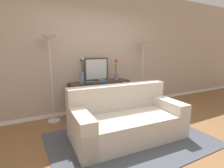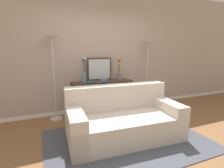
{
  "view_description": "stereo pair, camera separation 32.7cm",
  "coord_description": "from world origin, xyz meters",
  "px_view_note": "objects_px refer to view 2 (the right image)",
  "views": [
    {
      "loc": [
        -1.7,
        -2.09,
        1.5
      ],
      "look_at": [
        -0.06,
        0.95,
        0.84
      ],
      "focal_mm": 28.12,
      "sensor_mm": 36.0,
      "label": 1
    },
    {
      "loc": [
        -1.41,
        -2.24,
        1.5
      ],
      "look_at": [
        -0.06,
        0.95,
        0.84
      ],
      "focal_mm": 28.12,
      "sensor_mm": 36.0,
      "label": 2
    }
  ],
  "objects_px": {
    "console_table": "(103,91)",
    "book_row_under_console": "(86,113)",
    "vase_tall_flowers": "(84,72)",
    "vase_short_flowers": "(119,72)",
    "floor_lamp_right": "(148,56)",
    "floor_lamp_left": "(53,55)",
    "book_stack": "(91,82)",
    "couch": "(123,120)",
    "wall_mirror": "(99,69)",
    "fruit_bowl": "(104,81)"
  },
  "relations": [
    {
      "from": "couch",
      "to": "vase_short_flowers",
      "type": "xyz_separation_m",
      "value": [
        0.51,
        1.26,
        0.68
      ]
    },
    {
      "from": "floor_lamp_left",
      "to": "book_stack",
      "type": "bearing_deg",
      "value": -9.82
    },
    {
      "from": "fruit_bowl",
      "to": "book_stack",
      "type": "xyz_separation_m",
      "value": [
        -0.31,
        0.01,
        -0.01
      ]
    },
    {
      "from": "book_stack",
      "to": "console_table",
      "type": "bearing_deg",
      "value": 19.79
    },
    {
      "from": "vase_short_flowers",
      "to": "fruit_bowl",
      "type": "distance_m",
      "value": 0.48
    },
    {
      "from": "floor_lamp_left",
      "to": "wall_mirror",
      "type": "xyz_separation_m",
      "value": [
        1.07,
        0.14,
        -0.36
      ]
    },
    {
      "from": "floor_lamp_right",
      "to": "book_stack",
      "type": "distance_m",
      "value": 1.67
    },
    {
      "from": "vase_tall_flowers",
      "to": "console_table",
      "type": "bearing_deg",
      "value": 1.33
    },
    {
      "from": "couch",
      "to": "fruit_bowl",
      "type": "bearing_deg",
      "value": 86.18
    },
    {
      "from": "couch",
      "to": "book_row_under_console",
      "type": "bearing_deg",
      "value": 105.22
    },
    {
      "from": "book_stack",
      "to": "fruit_bowl",
      "type": "bearing_deg",
      "value": -1.37
    },
    {
      "from": "wall_mirror",
      "to": "floor_lamp_right",
      "type": "bearing_deg",
      "value": -6.07
    },
    {
      "from": "floor_lamp_left",
      "to": "book_stack",
      "type": "xyz_separation_m",
      "value": [
        0.77,
        -0.13,
        -0.61
      ]
    },
    {
      "from": "couch",
      "to": "floor_lamp_right",
      "type": "bearing_deg",
      "value": 43.66
    },
    {
      "from": "vase_tall_flowers",
      "to": "book_stack",
      "type": "relative_size",
      "value": 2.85
    },
    {
      "from": "console_table",
      "to": "book_row_under_console",
      "type": "distance_m",
      "value": 0.65
    },
    {
      "from": "couch",
      "to": "vase_short_flowers",
      "type": "distance_m",
      "value": 1.52
    },
    {
      "from": "book_stack",
      "to": "vase_short_flowers",
      "type": "bearing_deg",
      "value": 8.32
    },
    {
      "from": "floor_lamp_left",
      "to": "vase_tall_flowers",
      "type": "distance_m",
      "value": 0.75
    },
    {
      "from": "console_table",
      "to": "floor_lamp_right",
      "type": "height_order",
      "value": "floor_lamp_right"
    },
    {
      "from": "fruit_bowl",
      "to": "book_stack",
      "type": "height_order",
      "value": "fruit_bowl"
    },
    {
      "from": "couch",
      "to": "fruit_bowl",
      "type": "distance_m",
      "value": 1.25
    },
    {
      "from": "fruit_bowl",
      "to": "floor_lamp_right",
      "type": "bearing_deg",
      "value": 6.36
    },
    {
      "from": "vase_tall_flowers",
      "to": "vase_short_flowers",
      "type": "bearing_deg",
      "value": 0.46
    },
    {
      "from": "vase_short_flowers",
      "to": "floor_lamp_right",
      "type": "bearing_deg",
      "value": 1.71
    },
    {
      "from": "book_stack",
      "to": "floor_lamp_left",
      "type": "bearing_deg",
      "value": 170.18
    },
    {
      "from": "wall_mirror",
      "to": "vase_short_flowers",
      "type": "relative_size",
      "value": 1.1
    },
    {
      "from": "wall_mirror",
      "to": "vase_tall_flowers",
      "type": "bearing_deg",
      "value": -158.37
    },
    {
      "from": "fruit_bowl",
      "to": "book_row_under_console",
      "type": "xyz_separation_m",
      "value": [
        -0.42,
        0.12,
        -0.76
      ]
    },
    {
      "from": "couch",
      "to": "wall_mirror",
      "type": "xyz_separation_m",
      "value": [
        0.06,
        1.42,
        0.75
      ]
    },
    {
      "from": "floor_lamp_right",
      "to": "floor_lamp_left",
      "type": "bearing_deg",
      "value": 180.0
    },
    {
      "from": "floor_lamp_right",
      "to": "wall_mirror",
      "type": "xyz_separation_m",
      "value": [
        -1.28,
        0.14,
        -0.29
      ]
    },
    {
      "from": "floor_lamp_right",
      "to": "book_row_under_console",
      "type": "bearing_deg",
      "value": -179.27
    },
    {
      "from": "floor_lamp_left",
      "to": "floor_lamp_right",
      "type": "height_order",
      "value": "floor_lamp_left"
    },
    {
      "from": "fruit_bowl",
      "to": "book_stack",
      "type": "distance_m",
      "value": 0.31
    },
    {
      "from": "couch",
      "to": "fruit_bowl",
      "type": "height_order",
      "value": "couch"
    },
    {
      "from": "book_stack",
      "to": "floor_lamp_right",
      "type": "bearing_deg",
      "value": 4.86
    },
    {
      "from": "floor_lamp_right",
      "to": "book_row_under_console",
      "type": "relative_size",
      "value": 4.92
    },
    {
      "from": "book_row_under_console",
      "to": "wall_mirror",
      "type": "bearing_deg",
      "value": 21.18
    },
    {
      "from": "fruit_bowl",
      "to": "book_stack",
      "type": "bearing_deg",
      "value": 178.63
    },
    {
      "from": "wall_mirror",
      "to": "book_row_under_console",
      "type": "distance_m",
      "value": 1.09
    },
    {
      "from": "console_table",
      "to": "vase_short_flowers",
      "type": "bearing_deg",
      "value": -0.41
    },
    {
      "from": "fruit_bowl",
      "to": "wall_mirror",
      "type": "bearing_deg",
      "value": 92.5
    },
    {
      "from": "floor_lamp_right",
      "to": "book_stack",
      "type": "relative_size",
      "value": 8.6
    },
    {
      "from": "console_table",
      "to": "book_stack",
      "type": "distance_m",
      "value": 0.42
    },
    {
      "from": "floor_lamp_left",
      "to": "console_table",
      "type": "bearing_deg",
      "value": -1.14
    },
    {
      "from": "book_stack",
      "to": "wall_mirror",
      "type": "bearing_deg",
      "value": 42.36
    },
    {
      "from": "fruit_bowl",
      "to": "floor_lamp_left",
      "type": "bearing_deg",
      "value": 172.56
    },
    {
      "from": "book_row_under_console",
      "to": "floor_lamp_right",
      "type": "bearing_deg",
      "value": 0.73
    },
    {
      "from": "floor_lamp_right",
      "to": "vase_short_flowers",
      "type": "bearing_deg",
      "value": -178.29
    }
  ]
}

